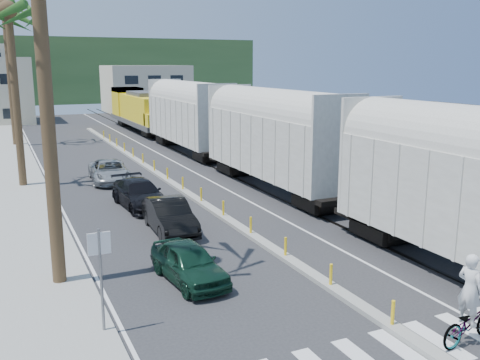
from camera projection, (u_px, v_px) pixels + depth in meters
name	position (u px, v px, depth m)	size (l,w,h in m)	color
ground	(369.00, 314.00, 15.68)	(140.00, 140.00, 0.00)	#28282B
sidewalk	(18.00, 177.00, 34.41)	(3.00, 90.00, 0.15)	gray
rails	(198.00, 156.00, 42.58)	(1.56, 100.00, 0.06)	black
median	(168.00, 180.00, 33.39)	(0.45, 60.00, 0.85)	gray
crosswalk	(417.00, 346.00, 13.90)	(14.00, 2.20, 0.01)	silver
lane_markings	(116.00, 170.00, 37.01)	(9.42, 90.00, 0.01)	silver
freight_train	(234.00, 129.00, 35.74)	(3.00, 60.94, 5.85)	#B8B5A9
street_sign	(100.00, 266.00, 14.06)	(0.60, 0.08, 3.00)	slate
buildings	(16.00, 84.00, 75.80)	(38.00, 27.00, 10.00)	beige
hillside	(44.00, 70.00, 103.24)	(80.00, 20.00, 12.00)	#385628
car_lead	(189.00, 263.00, 17.93)	(1.94, 4.02, 1.32)	#103122
car_second	(169.00, 216.00, 23.24)	(1.68, 4.45, 1.45)	black
car_third	(140.00, 194.00, 27.29)	(2.29, 4.93, 1.39)	black
car_rear	(110.00, 171.00, 33.16)	(2.57, 5.00, 1.35)	#A1A4A6
cyclist	(470.00, 315.00, 13.92)	(1.32, 2.31, 2.47)	#9EA0A5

